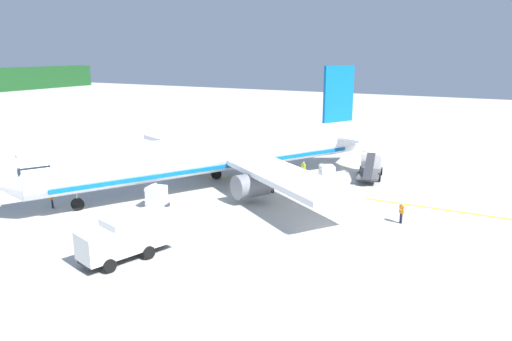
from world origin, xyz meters
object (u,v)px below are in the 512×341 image
service_truck_fuel (371,166)px  crew_supervisor (273,183)px  service_truck_baggage (128,236)px  crew_loader_right (402,211)px  cargo_container_near (327,175)px  cargo_container_mid (156,197)px  airliner_foreground (220,154)px  crew_loader_left (303,168)px  crew_marshaller (52,198)px

service_truck_fuel → crew_supervisor: 12.87m
service_truck_baggage → crew_loader_right: 21.31m
cargo_container_near → crew_supervisor: 6.66m
cargo_container_near → cargo_container_mid: cargo_container_mid is taller
airliner_foreground → crew_loader_left: (7.16, -6.23, -2.34)m
service_truck_baggage → crew_loader_right: (15.41, -14.71, -0.57)m
airliner_foreground → crew_loader_right: airliner_foreground is taller
cargo_container_mid → crew_marshaller: (-4.42, 8.10, -0.05)m
cargo_container_mid → crew_loader_right: (6.23, -19.94, 0.02)m
airliner_foreground → crew_marshaller: 16.26m
cargo_container_mid → crew_marshaller: bearing=118.6°
service_truck_fuel → cargo_container_mid: bearing=145.3°
service_truck_baggage → crew_loader_left: service_truck_baggage is taller
cargo_container_mid → crew_supervisor: bearing=-38.4°
service_truck_baggage → cargo_container_near: size_ratio=2.94×
crew_loader_left → airliner_foreground: bearing=139.0°
airliner_foreground → crew_marshaller: size_ratio=23.74×
service_truck_fuel → crew_supervisor: size_ratio=4.21×
service_truck_fuel → crew_loader_left: 7.53m
crew_marshaller → crew_loader_left: bearing=-37.4°
cargo_container_mid → crew_loader_left: size_ratio=1.18×
crew_loader_right → cargo_container_near: bearing=48.3°
service_truck_baggage → cargo_container_mid: service_truck_baggage is taller
service_truck_fuel → service_truck_baggage: service_truck_baggage is taller
airliner_foreground → crew_loader_left: size_ratio=21.56×
crew_marshaller → service_truck_fuel: bearing=-41.9°
service_truck_fuel → airliner_foreground: bearing=131.7°
cargo_container_near → service_truck_fuel: bearing=-31.2°
service_truck_baggage → crew_marshaller: (4.75, 13.34, -0.64)m
crew_loader_left → crew_loader_right: crew_loader_left is taller
cargo_container_near → crew_marshaller: (-19.02, 18.64, -0.05)m
airliner_foreground → service_truck_baggage: 18.42m
service_truck_baggage → cargo_container_mid: size_ratio=3.20×
crew_marshaller → crew_loader_left: 25.54m
service_truck_fuel → service_truck_baggage: (-29.08, 8.52, 0.42)m
service_truck_baggage → crew_supervisor: (18.09, -1.83, -0.60)m
service_truck_baggage → cargo_container_near: (23.77, -5.30, -0.59)m
crew_loader_left → cargo_container_mid: bearing=155.0°
airliner_foreground → cargo_container_mid: bearing=172.3°
airliner_foreground → cargo_container_near: 11.32m
crew_loader_right → crew_supervisor: bearing=78.2°
crew_marshaller → crew_loader_right: size_ratio=0.94×
cargo_container_mid → crew_loader_left: (15.87, -7.41, 0.06)m
cargo_container_mid → crew_marshaller: size_ratio=1.30×
crew_loader_left → crew_supervisor: bearing=177.2°
airliner_foreground → crew_supervisor: size_ratio=22.89×
service_truck_baggage → crew_loader_left: size_ratio=3.78×
service_truck_fuel → crew_loader_left: (-4.04, 6.35, -0.12)m
airliner_foreground → cargo_container_mid: size_ratio=18.25×
crew_supervisor → airliner_foreground: bearing=92.0°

